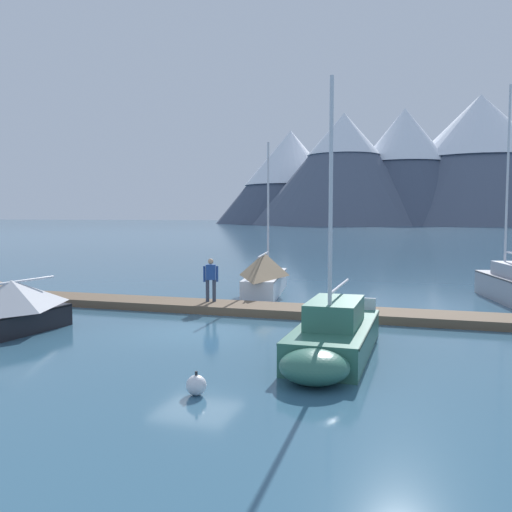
{
  "coord_description": "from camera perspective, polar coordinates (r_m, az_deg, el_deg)",
  "views": [
    {
      "loc": [
        7.12,
        -15.79,
        3.69
      ],
      "look_at": [
        0.0,
        6.0,
        2.0
      ],
      "focal_mm": 39.12,
      "sensor_mm": 36.0,
      "label": 1
    }
  ],
  "objects": [
    {
      "name": "sailboat_far_berth",
      "position": [
        26.3,
        24.57,
        -2.72
      ],
      "size": [
        2.87,
        7.12,
        9.31
      ],
      "color": "#93939E",
      "rests_on": "ground"
    },
    {
      "name": "mountain_shoulder_ridge",
      "position": [
        221.8,
        14.9,
        9.13
      ],
      "size": [
        66.16,
        66.16,
        44.04
      ],
      "color": "#424C60",
      "rests_on": "ground"
    },
    {
      "name": "mooring_buoy_channel_marker",
      "position": [
        11.78,
        -6.12,
        -12.99
      ],
      "size": [
        0.42,
        0.42,
        0.5
      ],
      "color": "white",
      "rests_on": "ground"
    },
    {
      "name": "mountain_east_summit",
      "position": [
        233.37,
        21.88,
        9.47
      ],
      "size": [
        94.73,
        94.73,
        49.59
      ],
      "color": "#4C566B",
      "rests_on": "ground"
    },
    {
      "name": "dock",
      "position": [
        21.32,
        -1.68,
        -5.35
      ],
      "size": [
        24.39,
        2.28,
        0.3
      ],
      "color": "brown",
      "rests_on": "ground"
    },
    {
      "name": "sailboat_mid_dock_starboard",
      "position": [
        14.71,
        7.86,
        -8.11
      ],
      "size": [
        1.95,
        6.24,
        7.06
      ],
      "color": "#336B56",
      "rests_on": "ground"
    },
    {
      "name": "sailboat_mid_dock_port",
      "position": [
        26.07,
        1.02,
        -1.84
      ],
      "size": [
        2.62,
        7.29,
        7.14
      ],
      "color": "silver",
      "rests_on": "ground"
    },
    {
      "name": "mountain_central_massif",
      "position": [
        213.11,
        8.94,
        8.96
      ],
      "size": [
        68.38,
        68.38,
        41.55
      ],
      "color": "#4C566B",
      "rests_on": "ground"
    },
    {
      "name": "ground_plane",
      "position": [
        17.7,
        -6.1,
        -7.84
      ],
      "size": [
        700.0,
        700.0,
        0.0
      ],
      "primitive_type": "plane",
      "color": "#335B75"
    },
    {
      "name": "mountain_west_summit",
      "position": [
        240.31,
        3.55,
        8.38
      ],
      "size": [
        63.73,
        63.73,
        39.34
      ],
      "color": "#424C60",
      "rests_on": "ground"
    },
    {
      "name": "person_on_dock",
      "position": [
        21.88,
        -4.65,
        -2.17
      ],
      "size": [
        0.56,
        0.34,
        1.69
      ],
      "color": "#384256",
      "rests_on": "dock"
    }
  ]
}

